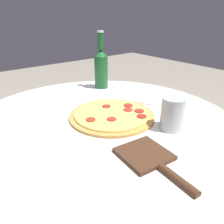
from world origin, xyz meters
name	(u,v)px	position (x,y,z in m)	size (l,w,h in m)	color
table	(101,163)	(0.00, 0.00, 0.51)	(1.03, 1.03, 0.69)	white
pizza	(112,115)	(-0.06, 0.00, 0.70)	(0.32, 0.32, 0.02)	#C68E47
beer_bottle	(101,67)	(-0.24, -0.31, 0.80)	(0.07, 0.07, 0.28)	#195628
pizza_paddle	(150,159)	(0.03, 0.28, 0.70)	(0.14, 0.25, 0.02)	#422819
drinking_glass	(172,114)	(-0.16, 0.20, 0.75)	(0.08, 0.08, 0.11)	#ADBCC6
napkin	(149,98)	(-0.31, -0.04, 0.70)	(0.19, 0.16, 0.01)	white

